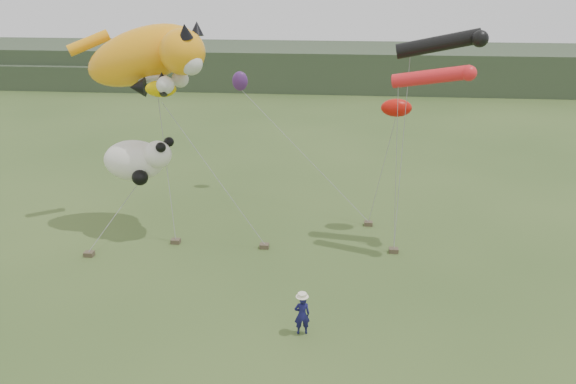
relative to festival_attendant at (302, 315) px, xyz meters
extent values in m
plane|color=#385123|center=(-1.04, 0.98, -0.72)|extent=(120.00, 120.00, 0.00)
cube|color=#2D3D28|center=(-1.04, 45.98, 1.28)|extent=(90.00, 12.00, 4.00)
cube|color=#2D3D28|center=(-31.04, 42.98, 0.53)|extent=(25.00, 8.00, 2.50)
imported|color=#141349|center=(0.00, 0.00, 0.00)|extent=(0.59, 0.44, 1.44)
cube|color=brown|center=(-6.11, 6.18, -0.62)|extent=(0.39, 0.32, 0.20)
cube|color=brown|center=(-2.10, 6.09, -0.62)|extent=(0.39, 0.32, 0.20)
cube|color=brown|center=(3.51, 6.22, -0.62)|extent=(0.39, 0.32, 0.20)
cube|color=brown|center=(-9.44, 4.62, -0.62)|extent=(0.39, 0.32, 0.20)
cube|color=brown|center=(2.53, 8.94, -0.62)|extent=(0.39, 0.32, 0.20)
ellipsoid|color=#FF9F12|center=(-7.59, 8.18, 7.22)|extent=(5.64, 2.73, 3.74)
sphere|color=#FF9F12|center=(-5.50, 7.14, 7.53)|extent=(1.88, 1.88, 1.88)
cone|color=black|center=(-5.19, 6.62, 8.42)|extent=(0.58, 0.71, 0.71)
cone|color=black|center=(-4.98, 7.66, 8.42)|extent=(0.58, 0.68, 0.67)
sphere|color=silver|center=(-5.09, 6.83, 7.11)|extent=(0.94, 0.94, 0.94)
ellipsoid|color=silver|center=(-7.38, 7.87, 6.38)|extent=(1.84, 0.92, 0.57)
sphere|color=silver|center=(-6.13, 6.51, 6.28)|extent=(0.73, 0.73, 0.73)
sphere|color=silver|center=(-5.92, 7.97, 6.28)|extent=(0.73, 0.73, 0.73)
cylinder|color=#FF9F12|center=(-10.30, 9.02, 7.63)|extent=(1.94, 1.42, 1.13)
ellipsoid|color=#DAB300|center=(-6.41, 6.73, 6.08)|extent=(1.36, 0.72, 0.71)
cone|color=black|center=(-7.50, 7.00, 6.08)|extent=(0.75, 0.90, 0.82)
cone|color=black|center=(-6.31, 6.73, 6.58)|extent=(0.46, 0.46, 0.37)
cone|color=black|center=(-6.13, 6.27, 5.98)|extent=(0.48, 0.51, 0.37)
cone|color=black|center=(-6.13, 7.19, 5.98)|extent=(0.48, 0.51, 0.37)
cylinder|color=black|center=(4.80, 7.64, 7.91)|extent=(3.39, 1.02, 1.30)
sphere|color=black|center=(6.28, 7.11, 8.17)|extent=(0.66, 0.66, 0.66)
cylinder|color=red|center=(4.45, 6.57, 6.78)|extent=(3.04, 1.40, 1.09)
sphere|color=red|center=(5.79, 6.10, 7.02)|extent=(0.59, 0.59, 0.59)
ellipsoid|color=white|center=(-8.04, 7.20, 2.78)|extent=(2.71, 1.81, 1.81)
sphere|color=white|center=(-6.84, 6.89, 3.18)|extent=(1.21, 1.21, 1.21)
sphere|color=black|center=(-6.54, 6.49, 3.63)|extent=(0.44, 0.44, 0.44)
sphere|color=black|center=(-6.43, 7.35, 3.63)|extent=(0.44, 0.44, 0.44)
sphere|color=black|center=(-7.54, 6.39, 2.28)|extent=(0.70, 0.70, 0.70)
sphere|color=black|center=(-8.85, 7.50, 2.38)|extent=(0.70, 0.70, 0.70)
ellipsoid|color=red|center=(3.44, 8.74, 5.05)|extent=(1.35, 0.79, 0.79)
ellipsoid|color=#4B2265|center=(-4.32, 13.45, 5.26)|extent=(0.83, 0.56, 1.02)
camera|label=1|loc=(1.07, -15.76, 10.47)|focal=35.00mm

